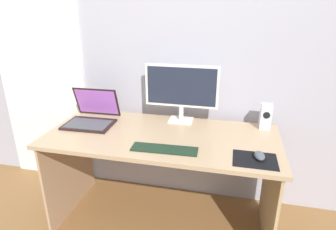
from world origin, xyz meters
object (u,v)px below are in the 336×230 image
Objects in this scene: laptop at (92,117)px; keyboard_external at (164,149)px; mouse at (259,156)px; speaker_right at (266,116)px; monitor at (181,90)px.

laptop is 0.71m from keyboard_external.
mouse is at bearing -0.66° from keyboard_external.
mouse is at bearing -97.88° from speaker_right.
laptop reaches higher than keyboard_external.
speaker_right reaches higher than mouse.
mouse is at bearing -13.19° from laptop.
speaker_right is 1.86× the size of mouse.
keyboard_external is at bearing 175.28° from mouse.
monitor is 0.55m from keyboard_external.
keyboard_external is 4.11× the size of mouse.
mouse is at bearing -40.50° from monitor.
keyboard_external is (0.64, -0.30, -0.05)m from laptop.
keyboard_external is (-0.63, -0.48, -0.09)m from speaker_right.
laptop is 1.23m from mouse.
monitor is 0.63m from speaker_right.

